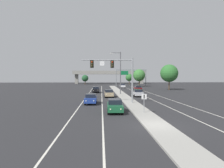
# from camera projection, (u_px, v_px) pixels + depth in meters

# --- Properties ---
(ground_plane) EXTENTS (260.00, 260.00, 0.00)m
(ground_plane) POSITION_uv_depth(u_px,v_px,m) (157.00, 126.00, 17.55)
(ground_plane) COLOR #28282B
(median_island) EXTENTS (2.40, 110.00, 0.15)m
(median_island) POSITION_uv_depth(u_px,v_px,m) (129.00, 101.00, 35.51)
(median_island) COLOR #9E9B93
(median_island) RESTS_ON ground
(lane_stripe_oncoming_center) EXTENTS (0.14, 100.00, 0.01)m
(lane_stripe_oncoming_center) POSITION_uv_depth(u_px,v_px,m) (102.00, 97.00, 42.25)
(lane_stripe_oncoming_center) COLOR silver
(lane_stripe_oncoming_center) RESTS_ON ground
(lane_stripe_receding_center) EXTENTS (0.14, 100.00, 0.01)m
(lane_stripe_receding_center) POSITION_uv_depth(u_px,v_px,m) (146.00, 97.00, 42.75)
(lane_stripe_receding_center) COLOR silver
(lane_stripe_receding_center) RESTS_ON ground
(edge_stripe_left) EXTENTS (0.14, 100.00, 0.01)m
(edge_stripe_left) POSITION_uv_depth(u_px,v_px,m) (86.00, 97.00, 42.07)
(edge_stripe_left) COLOR silver
(edge_stripe_left) RESTS_ON ground
(edge_stripe_right) EXTENTS (0.14, 100.00, 0.01)m
(edge_stripe_right) POSITION_uv_depth(u_px,v_px,m) (161.00, 97.00, 42.93)
(edge_stripe_right) COLOR silver
(edge_stripe_right) RESTS_ON ground
(overhead_signal_mast) EXTENTS (8.15, 0.44, 7.20)m
(overhead_signal_mast) POSITION_uv_depth(u_px,v_px,m) (116.00, 70.00, 31.92)
(overhead_signal_mast) COLOR gray
(overhead_signal_mast) RESTS_ON median_island
(median_sign_post) EXTENTS (0.60, 0.10, 2.20)m
(median_sign_post) POSITION_uv_depth(u_px,v_px,m) (144.00, 100.00, 23.40)
(median_sign_post) COLOR gray
(median_sign_post) RESTS_ON median_island
(street_lamp_median) EXTENTS (2.58, 0.28, 10.00)m
(street_lamp_median) POSITION_uv_depth(u_px,v_px,m) (120.00, 70.00, 47.72)
(street_lamp_median) COLOR #4C4C51
(street_lamp_median) RESTS_ON median_island
(car_oncoming_green) EXTENTS (1.91, 4.51, 1.58)m
(car_oncoming_green) POSITION_uv_depth(u_px,v_px,m) (115.00, 105.00, 24.41)
(car_oncoming_green) COLOR #195633
(car_oncoming_green) RESTS_ON ground
(car_oncoming_blue) EXTENTS (1.88, 4.50, 1.58)m
(car_oncoming_blue) POSITION_uv_depth(u_px,v_px,m) (91.00, 99.00, 31.98)
(car_oncoming_blue) COLOR navy
(car_oncoming_blue) RESTS_ON ground
(car_oncoming_tan) EXTENTS (1.83, 4.47, 1.58)m
(car_oncoming_tan) POSITION_uv_depth(u_px,v_px,m) (109.00, 93.00, 42.47)
(car_oncoming_tan) COLOR tan
(car_oncoming_tan) RESTS_ON ground
(car_oncoming_black) EXTENTS (1.90, 4.50, 1.58)m
(car_oncoming_black) POSITION_uv_depth(u_px,v_px,m) (96.00, 90.00, 54.00)
(car_oncoming_black) COLOR black
(car_oncoming_black) RESTS_ON ground
(car_receding_silver) EXTENTS (1.88, 4.49, 1.58)m
(car_receding_silver) POSITION_uv_depth(u_px,v_px,m) (137.00, 93.00, 43.64)
(car_receding_silver) COLOR #B7B7BC
(car_receding_silver) RESTS_ON ground
(car_receding_darkred) EXTENTS (1.85, 4.48, 1.58)m
(car_receding_darkred) POSITION_uv_depth(u_px,v_px,m) (138.00, 88.00, 61.16)
(car_receding_darkred) COLOR #5B0F14
(car_receding_darkred) RESTS_ON ground
(car_receding_white) EXTENTS (1.87, 4.49, 1.58)m
(car_receding_white) POSITION_uv_depth(u_px,v_px,m) (123.00, 86.00, 76.73)
(car_receding_white) COLOR silver
(car_receding_white) RESTS_ON ground
(highway_sign_gantry) EXTENTS (13.28, 0.42, 7.50)m
(highway_sign_gantry) POSITION_uv_depth(u_px,v_px,m) (131.00, 72.00, 87.57)
(highway_sign_gantry) COLOR gray
(highway_sign_gantry) RESTS_ON ground
(overpass_bridge) EXTENTS (42.40, 6.40, 7.65)m
(overpass_bridge) POSITION_uv_depth(u_px,v_px,m) (109.00, 74.00, 118.53)
(overpass_bridge) COLOR gray
(overpass_bridge) RESTS_ON ground
(tree_far_right_b) EXTENTS (5.13, 5.13, 7.42)m
(tree_far_right_b) POSITION_uv_depth(u_px,v_px,m) (139.00, 75.00, 85.50)
(tree_far_right_b) COLOR #4C3823
(tree_far_right_b) RESTS_ON ground
(tree_far_right_c) EXTENTS (5.69, 5.69, 8.23)m
(tree_far_right_c) POSITION_uv_depth(u_px,v_px,m) (169.00, 73.00, 64.89)
(tree_far_right_c) COLOR #4C3823
(tree_far_right_c) RESTS_ON ground
(tree_far_left_a) EXTENTS (3.59, 3.59, 5.19)m
(tree_far_left_a) POSITION_uv_depth(u_px,v_px,m) (85.00, 78.00, 108.33)
(tree_far_left_a) COLOR #4C3823
(tree_far_left_a) RESTS_ON ground
(tree_far_right_a) EXTENTS (3.99, 3.99, 5.78)m
(tree_far_right_a) POSITION_uv_depth(u_px,v_px,m) (129.00, 78.00, 110.80)
(tree_far_right_a) COLOR #4C3823
(tree_far_right_a) RESTS_ON ground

